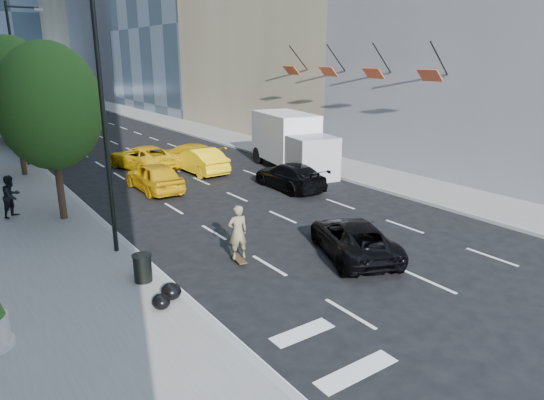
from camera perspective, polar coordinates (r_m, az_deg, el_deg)
ground at (r=18.33m, az=6.13°, el=-5.83°), size 160.00×160.00×0.00m
sidewalk_right at (r=48.18m, az=-8.50°, el=8.14°), size 4.00×120.00×0.15m
lamp_near at (r=17.44m, az=-18.89°, el=11.96°), size 2.13×0.22×10.00m
lamp_far at (r=35.06m, az=-27.61°, el=12.86°), size 2.13×0.22×10.00m
tree_near at (r=22.16m, az=-24.68°, el=9.95°), size 4.20×4.20×7.46m
tree_mid at (r=31.99m, az=-28.28°, el=11.70°), size 4.50×4.50×7.99m
facade_flags at (r=31.54m, az=9.32°, el=14.94°), size 1.85×13.30×2.05m
skateboarder at (r=16.88m, az=-4.03°, el=-4.23°), size 0.78×0.58×1.94m
black_sedan_lincoln at (r=17.73m, az=9.54°, el=-4.47°), size 3.86×5.21×1.32m
black_sedan_mercedes at (r=26.36m, az=2.09°, el=2.85°), size 2.20×5.01×1.43m
taxi_a at (r=26.62m, az=-13.67°, el=2.69°), size 1.88×4.65×1.58m
taxi_b at (r=30.38m, az=-8.61°, el=4.65°), size 1.90×4.87×1.58m
taxi_c at (r=32.11m, az=-14.93°, el=4.85°), size 3.53×5.81×1.51m
taxi_d at (r=32.17m, az=-9.89°, el=5.20°), size 3.69×5.66×1.52m
city_bus at (r=42.42m, az=-26.22°, el=7.97°), size 3.69×13.51×3.73m
box_truck at (r=30.65m, az=2.36°, el=6.82°), size 3.98×7.70×3.51m
pedestrian_a at (r=24.03m, az=-28.31°, el=0.39°), size 1.15×1.13×1.86m
trash_can at (r=15.83m, az=-14.97°, el=-7.79°), size 0.57×0.57×0.85m
garbage_bags at (r=14.42m, az=-12.24°, el=-10.91°), size 1.01×0.97×0.50m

